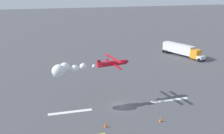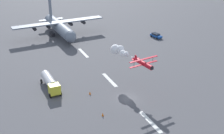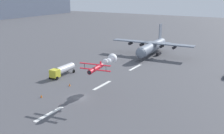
{
  "view_description": "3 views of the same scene",
  "coord_description": "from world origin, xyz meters",
  "px_view_note": "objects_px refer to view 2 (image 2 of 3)",
  "views": [
    {
      "loc": [
        14.74,
        45.48,
        22.43
      ],
      "look_at": [
        0.91,
        -4.08,
        6.63
      ],
      "focal_mm": 43.78,
      "sensor_mm": 36.0,
      "label": 1
    },
    {
      "loc": [
        -53.27,
        27.34,
        34.47
      ],
      "look_at": [
        7.63,
        0.38,
        4.54
      ],
      "focal_mm": 49.73,
      "sensor_mm": 36.0,
      "label": 2
    },
    {
      "loc": [
        -46.58,
        -36.26,
        23.97
      ],
      "look_at": [
        15.03,
        0.0,
        3.76
      ],
      "focal_mm": 43.45,
      "sensor_mm": 36.0,
      "label": 3
    }
  ],
  "objects_px": {
    "stunt_biplane_red": "(124,53)",
    "fuel_tanker_truck": "(50,82)",
    "cargo_transport_plane": "(60,27)",
    "followme_car_yellow": "(156,35)",
    "traffic_cone_far": "(90,93)",
    "traffic_cone_near": "(103,114)"
  },
  "relations": [
    {
      "from": "fuel_tanker_truck",
      "to": "traffic_cone_far",
      "type": "xyz_separation_m",
      "value": [
        -6.04,
        -7.53,
        -1.37
      ]
    },
    {
      "from": "cargo_transport_plane",
      "to": "followme_car_yellow",
      "type": "height_order",
      "value": "cargo_transport_plane"
    },
    {
      "from": "cargo_transport_plane",
      "to": "traffic_cone_near",
      "type": "height_order",
      "value": "cargo_transport_plane"
    },
    {
      "from": "fuel_tanker_truck",
      "to": "traffic_cone_far",
      "type": "distance_m",
      "value": 9.75
    },
    {
      "from": "traffic_cone_near",
      "to": "stunt_biplane_red",
      "type": "bearing_deg",
      "value": -40.46
    },
    {
      "from": "stunt_biplane_red",
      "to": "traffic_cone_near",
      "type": "distance_m",
      "value": 17.81
    },
    {
      "from": "stunt_biplane_red",
      "to": "traffic_cone_near",
      "type": "height_order",
      "value": "stunt_biplane_red"
    },
    {
      "from": "traffic_cone_far",
      "to": "traffic_cone_near",
      "type": "bearing_deg",
      "value": 175.54
    },
    {
      "from": "fuel_tanker_truck",
      "to": "traffic_cone_near",
      "type": "height_order",
      "value": "fuel_tanker_truck"
    },
    {
      "from": "traffic_cone_near",
      "to": "traffic_cone_far",
      "type": "height_order",
      "value": "same"
    },
    {
      "from": "fuel_tanker_truck",
      "to": "traffic_cone_near",
      "type": "relative_size",
      "value": 12.34
    },
    {
      "from": "stunt_biplane_red",
      "to": "fuel_tanker_truck",
      "type": "xyz_separation_m",
      "value": [
        3.02,
        17.42,
        -5.64
      ]
    },
    {
      "from": "followme_car_yellow",
      "to": "traffic_cone_near",
      "type": "bearing_deg",
      "value": 136.92
    },
    {
      "from": "cargo_transport_plane",
      "to": "traffic_cone_far",
      "type": "xyz_separation_m",
      "value": [
        -42.67,
        4.87,
        -2.92
      ]
    },
    {
      "from": "traffic_cone_far",
      "to": "cargo_transport_plane",
      "type": "bearing_deg",
      "value": -6.51
    },
    {
      "from": "stunt_biplane_red",
      "to": "traffic_cone_near",
      "type": "relative_size",
      "value": 20.72
    },
    {
      "from": "followme_car_yellow",
      "to": "traffic_cone_far",
      "type": "relative_size",
      "value": 6.28
    },
    {
      "from": "stunt_biplane_red",
      "to": "cargo_transport_plane",
      "type": "bearing_deg",
      "value": 7.22
    },
    {
      "from": "followme_car_yellow",
      "to": "stunt_biplane_red",
      "type": "bearing_deg",
      "value": 135.7
    },
    {
      "from": "cargo_transport_plane",
      "to": "fuel_tanker_truck",
      "type": "distance_m",
      "value": 38.7
    },
    {
      "from": "stunt_biplane_red",
      "to": "followme_car_yellow",
      "type": "relative_size",
      "value": 3.3
    },
    {
      "from": "cargo_transport_plane",
      "to": "followme_car_yellow",
      "type": "relative_size",
      "value": 6.78
    }
  ]
}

